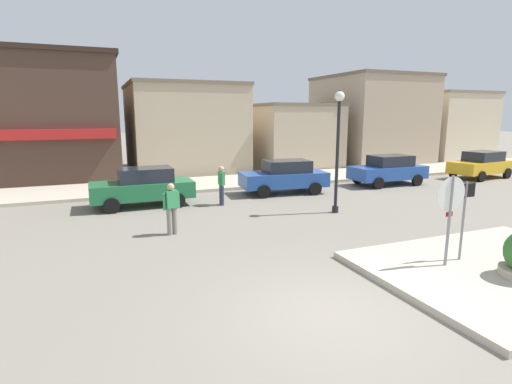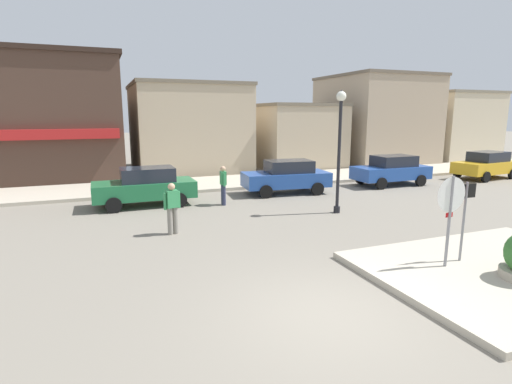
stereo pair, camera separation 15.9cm
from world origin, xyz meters
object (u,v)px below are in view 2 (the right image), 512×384
at_px(one_way_sign, 464,214).
at_px(parked_car_nearest, 145,186).
at_px(pedestrian_crossing_near, 223,184).
at_px(stop_sign, 450,210).
at_px(parked_car_third, 391,170).
at_px(lamp_post, 340,134).
at_px(parked_car_fourth, 486,165).
at_px(parked_car_second, 287,176).
at_px(pedestrian_crossing_far, 172,207).

xyz_separation_m(one_way_sign, parked_car_nearest, (-6.42, 9.65, -0.52)).
height_order(parked_car_nearest, pedestrian_crossing_near, pedestrian_crossing_near).
xyz_separation_m(stop_sign, parked_car_third, (6.77, 10.03, -0.71)).
bearing_deg(parked_car_third, one_way_sign, -121.85).
xyz_separation_m(parked_car_third, pedestrian_crossing_near, (-9.57, -1.27, 0.06)).
relative_size(one_way_sign, lamp_post, 0.46).
distance_m(lamp_post, parked_car_fourth, 13.30).
distance_m(lamp_post, parked_car_second, 4.66).
relative_size(parked_car_nearest, parked_car_second, 0.97).
xyz_separation_m(lamp_post, parked_car_nearest, (-6.60, 3.89, -2.15)).
xyz_separation_m(parked_car_second, parked_car_fourth, (12.67, -0.23, 0.00)).
bearing_deg(one_way_sign, lamp_post, 88.14).
height_order(parked_car_third, pedestrian_crossing_near, pedestrian_crossing_near).
xyz_separation_m(one_way_sign, pedestrian_crossing_far, (-6.08, 5.26, -0.46)).
relative_size(parked_car_second, pedestrian_crossing_near, 2.58).
relative_size(stop_sign, pedestrian_crossing_near, 1.43).
bearing_deg(lamp_post, parked_car_second, 91.82).
xyz_separation_m(one_way_sign, parked_car_second, (0.06, 9.89, -0.52)).
bearing_deg(parked_car_third, parked_car_fourth, -1.99).
bearing_deg(pedestrian_crossing_far, pedestrian_crossing_near, 51.70).
bearing_deg(pedestrian_crossing_near, lamp_post, -38.33).
distance_m(parked_car_second, parked_car_fourth, 12.67).
xyz_separation_m(parked_car_nearest, parked_car_second, (6.47, 0.24, 0.00)).
bearing_deg(parked_car_third, lamp_post, -145.29).
height_order(parked_car_fourth, pedestrian_crossing_near, pedestrian_crossing_near).
bearing_deg(stop_sign, parked_car_nearest, 120.58).
xyz_separation_m(parked_car_second, pedestrian_crossing_far, (-6.13, -4.63, 0.06)).
height_order(parked_car_nearest, parked_car_third, same).
relative_size(parked_car_fourth, pedestrian_crossing_near, 2.59).
xyz_separation_m(parked_car_second, parked_car_third, (6.09, -0.00, 0.00)).
bearing_deg(lamp_post, stop_sign, -97.85).
height_order(stop_sign, pedestrian_crossing_near, stop_sign).
relative_size(parked_car_third, pedestrian_crossing_near, 2.49).
relative_size(parked_car_nearest, pedestrian_crossing_far, 2.49).
relative_size(pedestrian_crossing_near, pedestrian_crossing_far, 1.00).
bearing_deg(stop_sign, parked_car_fourth, 36.29).
bearing_deg(parked_car_nearest, parked_car_third, 1.09).
bearing_deg(pedestrian_crossing_near, parked_car_fourth, 3.68).
bearing_deg(pedestrian_crossing_near, parked_car_third, 7.54).
height_order(stop_sign, parked_car_third, stop_sign).
bearing_deg(stop_sign, pedestrian_crossing_near, 107.71).
relative_size(lamp_post, pedestrian_crossing_far, 2.82).
bearing_deg(pedestrian_crossing_near, parked_car_nearest, 161.00).
relative_size(parked_car_fourth, pedestrian_crossing_far, 2.59).
relative_size(parked_car_second, parked_car_third, 1.03).
height_order(one_way_sign, parked_car_third, one_way_sign).
xyz_separation_m(parked_car_nearest, pedestrian_crossing_near, (2.99, -1.03, 0.06)).
bearing_deg(one_way_sign, pedestrian_crossing_near, 111.69).
height_order(parked_car_second, parked_car_third, same).
relative_size(stop_sign, pedestrian_crossing_far, 1.43).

